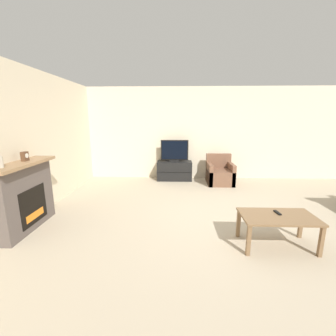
{
  "coord_description": "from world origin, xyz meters",
  "views": [
    {
      "loc": [
        -0.89,
        -3.8,
        1.8
      ],
      "look_at": [
        -1.04,
        0.49,
        0.85
      ],
      "focal_mm": 24.0,
      "sensor_mm": 36.0,
      "label": 1
    }
  ],
  "objects_px": {
    "tv_stand": "(174,171)",
    "coffee_table": "(278,220)",
    "mantel_vase_left": "(0,162)",
    "tv": "(175,151)",
    "fireplace": "(24,196)",
    "mantel_clock": "(25,156)",
    "armchair": "(220,174)",
    "remote": "(277,213)"
  },
  "relations": [
    {
      "from": "tv_stand",
      "to": "coffee_table",
      "type": "height_order",
      "value": "tv_stand"
    },
    {
      "from": "mantel_vase_left",
      "to": "tv",
      "type": "xyz_separation_m",
      "value": [
        2.41,
        3.53,
        -0.36
      ]
    },
    {
      "from": "fireplace",
      "to": "mantel_clock",
      "type": "height_order",
      "value": "mantel_clock"
    },
    {
      "from": "mantel_clock",
      "to": "armchair",
      "type": "relative_size",
      "value": 0.19
    },
    {
      "from": "mantel_clock",
      "to": "coffee_table",
      "type": "xyz_separation_m",
      "value": [
        3.89,
        -0.52,
        -0.8
      ]
    },
    {
      "from": "mantel_clock",
      "to": "tv",
      "type": "relative_size",
      "value": 0.19
    },
    {
      "from": "mantel_vase_left",
      "to": "tv_stand",
      "type": "relative_size",
      "value": 0.19
    },
    {
      "from": "remote",
      "to": "tv",
      "type": "bearing_deg",
      "value": 106.23
    },
    {
      "from": "tv_stand",
      "to": "coffee_table",
      "type": "xyz_separation_m",
      "value": [
        1.48,
        -3.53,
        0.12
      ]
    },
    {
      "from": "fireplace",
      "to": "tv",
      "type": "xyz_separation_m",
      "value": [
        2.42,
        3.14,
        0.28
      ]
    },
    {
      "from": "mantel_vase_left",
      "to": "tv",
      "type": "height_order",
      "value": "mantel_vase_left"
    },
    {
      "from": "tv_stand",
      "to": "coffee_table",
      "type": "bearing_deg",
      "value": -67.25
    },
    {
      "from": "coffee_table",
      "to": "armchair",
      "type": "bearing_deg",
      "value": 93.6
    },
    {
      "from": "tv_stand",
      "to": "remote",
      "type": "xyz_separation_m",
      "value": [
        1.5,
        -3.44,
        0.19
      ]
    },
    {
      "from": "remote",
      "to": "armchair",
      "type": "bearing_deg",
      "value": 86.76
    },
    {
      "from": "tv",
      "to": "mantel_vase_left",
      "type": "bearing_deg",
      "value": -124.3
    },
    {
      "from": "mantel_vase_left",
      "to": "coffee_table",
      "type": "xyz_separation_m",
      "value": [
        3.89,
        0.0,
        -0.81
      ]
    },
    {
      "from": "mantel_clock",
      "to": "remote",
      "type": "height_order",
      "value": "mantel_clock"
    },
    {
      "from": "coffee_table",
      "to": "remote",
      "type": "distance_m",
      "value": 0.11
    },
    {
      "from": "mantel_vase_left",
      "to": "armchair",
      "type": "bearing_deg",
      "value": 40.96
    },
    {
      "from": "mantel_clock",
      "to": "coffee_table",
      "type": "bearing_deg",
      "value": -7.58
    },
    {
      "from": "mantel_vase_left",
      "to": "tv_stand",
      "type": "bearing_deg",
      "value": 55.71
    },
    {
      "from": "fireplace",
      "to": "mantel_vase_left",
      "type": "height_order",
      "value": "mantel_vase_left"
    },
    {
      "from": "mantel_vase_left",
      "to": "mantel_clock",
      "type": "relative_size",
      "value": 1.26
    },
    {
      "from": "mantel_vase_left",
      "to": "remote",
      "type": "bearing_deg",
      "value": 1.26
    },
    {
      "from": "mantel_vase_left",
      "to": "tv",
      "type": "distance_m",
      "value": 4.29
    },
    {
      "from": "mantel_clock",
      "to": "tv",
      "type": "distance_m",
      "value": 3.87
    },
    {
      "from": "fireplace",
      "to": "armchair",
      "type": "bearing_deg",
      "value": 37.18
    },
    {
      "from": "tv",
      "to": "remote",
      "type": "bearing_deg",
      "value": -66.45
    },
    {
      "from": "coffee_table",
      "to": "mantel_clock",
      "type": "bearing_deg",
      "value": 172.42
    },
    {
      "from": "tv_stand",
      "to": "coffee_table",
      "type": "distance_m",
      "value": 3.83
    },
    {
      "from": "mantel_clock",
      "to": "tv_stand",
      "type": "relative_size",
      "value": 0.15
    },
    {
      "from": "mantel_vase_left",
      "to": "remote",
      "type": "height_order",
      "value": "mantel_vase_left"
    },
    {
      "from": "tv",
      "to": "coffee_table",
      "type": "height_order",
      "value": "tv"
    },
    {
      "from": "mantel_vase_left",
      "to": "tv",
      "type": "bearing_deg",
      "value": 55.7
    },
    {
      "from": "tv",
      "to": "coffee_table",
      "type": "relative_size",
      "value": 0.78
    },
    {
      "from": "mantel_clock",
      "to": "tv_stand",
      "type": "bearing_deg",
      "value": 51.35
    },
    {
      "from": "fireplace",
      "to": "coffee_table",
      "type": "bearing_deg",
      "value": -5.66
    },
    {
      "from": "fireplace",
      "to": "coffee_table",
      "type": "xyz_separation_m",
      "value": [
        3.9,
        -0.39,
        -0.17
      ]
    },
    {
      "from": "tv",
      "to": "armchair",
      "type": "distance_m",
      "value": 1.44
    },
    {
      "from": "mantel_vase_left",
      "to": "mantel_clock",
      "type": "height_order",
      "value": "mantel_vase_left"
    },
    {
      "from": "mantel_clock",
      "to": "tv",
      "type": "xyz_separation_m",
      "value": [
        2.41,
        3.01,
        -0.35
      ]
    }
  ]
}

